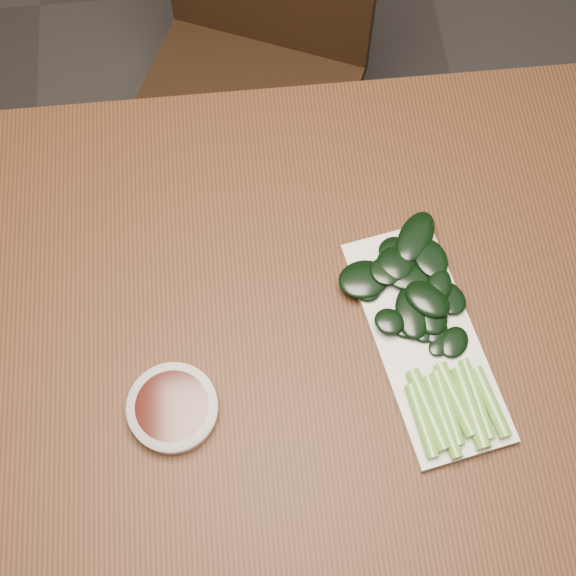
{
  "coord_description": "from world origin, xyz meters",
  "views": [
    {
      "loc": [
        -0.02,
        -0.37,
        1.75
      ],
      "look_at": [
        0.02,
        0.06,
        0.76
      ],
      "focal_mm": 50.0,
      "sensor_mm": 36.0,
      "label": 1
    }
  ],
  "objects": [
    {
      "name": "gai_lan",
      "position": [
        0.19,
        -0.02,
        0.77
      ],
      "size": [
        0.19,
        0.35,
        0.02
      ],
      "color": "#63A237",
      "rests_on": "serving_plate"
    },
    {
      "name": "chair_far",
      "position": [
        0.01,
        0.65,
        0.49
      ],
      "size": [
        0.54,
        0.54,
        0.89
      ],
      "rotation": [
        0.0,
        0.0,
        -0.41
      ],
      "color": "black",
      "rests_on": "ground"
    },
    {
      "name": "serving_plate",
      "position": [
        0.2,
        -0.03,
        0.76
      ],
      "size": [
        0.19,
        0.34,
        0.01
      ],
      "rotation": [
        0.0,
        0.0,
        0.19
      ],
      "color": "silver",
      "rests_on": "table"
    },
    {
      "name": "table",
      "position": [
        0.0,
        0.0,
        0.68
      ],
      "size": [
        1.4,
        0.8,
        0.75
      ],
      "color": "#402312",
      "rests_on": "ground"
    },
    {
      "name": "sauce_bowl",
      "position": [
        -0.14,
        -0.09,
        0.76
      ],
      "size": [
        0.11,
        0.11,
        0.03
      ],
      "color": "silver",
      "rests_on": "table"
    },
    {
      "name": "ground",
      "position": [
        0.0,
        0.0,
        0.0
      ],
      "size": [
        6.0,
        6.0,
        0.0
      ],
      "primitive_type": "plane",
      "color": "#302D2D",
      "rests_on": "ground"
    }
  ]
}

